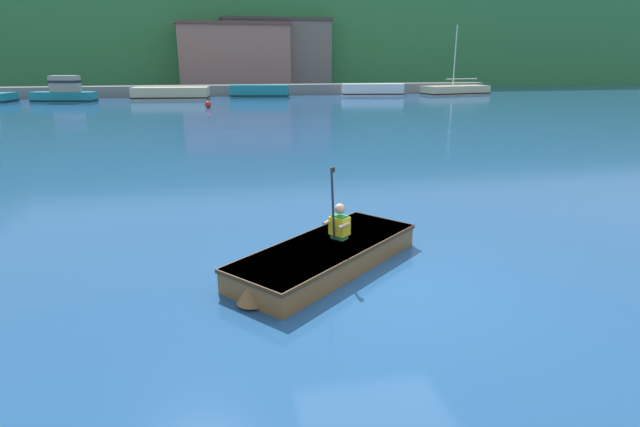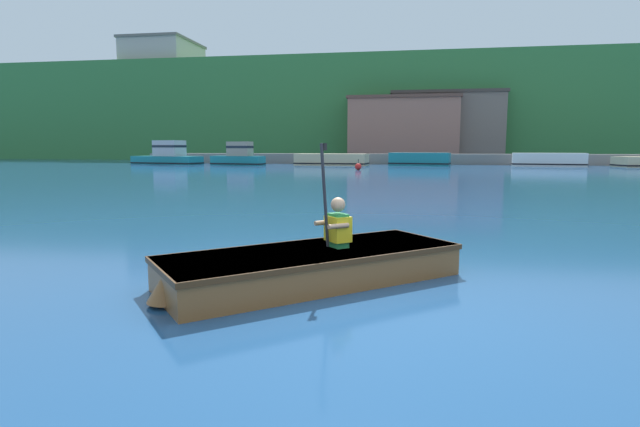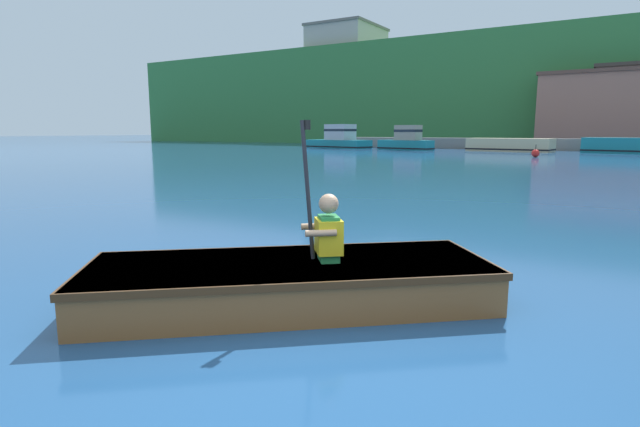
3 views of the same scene
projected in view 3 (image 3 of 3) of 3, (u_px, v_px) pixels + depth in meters
ground_plane at (302, 364)px, 3.21m from camera, size 300.00×300.00×0.00m
shoreline_ridge at (613, 90)px, 52.44m from camera, size 120.00×20.00×11.41m
waterfront_warehouse_left at (347, 85)px, 63.66m from camera, size 7.75×8.94×14.45m
waterfront_office_block_center at (609, 111)px, 45.98m from camera, size 11.36×10.49×6.64m
marina_dock at (600, 145)px, 37.26m from camera, size 46.65×2.40×0.90m
moored_boat_dock_west_end at (406, 141)px, 39.45m from camera, size 4.76×2.26×1.94m
moored_boat_dock_center_near at (510, 145)px, 36.74m from camera, size 6.15×2.77×0.95m
moored_boat_dock_east_inner at (338, 140)px, 43.97m from camera, size 6.58×3.46×2.06m
moored_boat_dock_east_end at (623, 146)px, 33.39m from camera, size 5.03×2.47×1.04m
rowboat_foreground at (284, 280)px, 4.29m from camera, size 3.42×3.15×0.37m
person_paddler at (327, 231)px, 4.28m from camera, size 0.46×0.46×1.20m
channel_buoy at (535, 153)px, 28.53m from camera, size 0.44×0.44×0.72m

